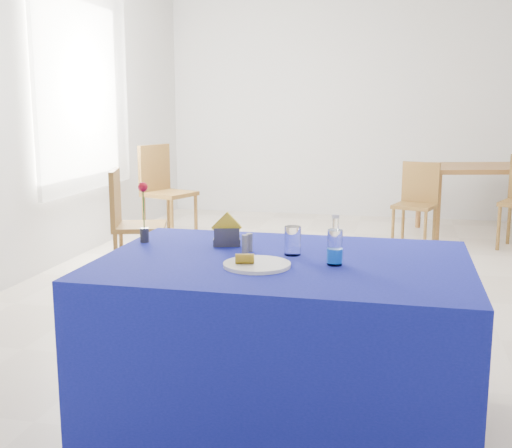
# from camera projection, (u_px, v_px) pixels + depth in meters

# --- Properties ---
(floor) EXTENTS (7.00, 7.00, 0.00)m
(floor) POSITION_uv_depth(u_px,v_px,m) (333.00, 293.00, 4.91)
(floor) COLOR beige
(floor) RESTS_ON ground
(room_shell) EXTENTS (7.00, 7.00, 7.00)m
(room_shell) POSITION_uv_depth(u_px,v_px,m) (338.00, 58.00, 4.59)
(room_shell) COLOR silver
(room_shell) RESTS_ON ground
(window_pane) EXTENTS (0.04, 1.50, 1.60)m
(window_pane) POSITION_uv_depth(u_px,v_px,m) (79.00, 90.00, 5.93)
(window_pane) COLOR white
(window_pane) RESTS_ON room_shell
(curtain) EXTENTS (0.04, 1.75, 1.85)m
(curtain) POSITION_uv_depth(u_px,v_px,m) (86.00, 90.00, 5.91)
(curtain) COLOR white
(curtain) RESTS_ON room_shell
(plate) EXTENTS (0.28, 0.28, 0.01)m
(plate) POSITION_uv_depth(u_px,v_px,m) (257.00, 265.00, 2.67)
(plate) COLOR white
(plate) RESTS_ON blue_table
(drinking_glass) EXTENTS (0.07, 0.07, 0.13)m
(drinking_glass) POSITION_uv_depth(u_px,v_px,m) (293.00, 241.00, 2.86)
(drinking_glass) COLOR white
(drinking_glass) RESTS_ON blue_table
(salt_shaker) EXTENTS (0.03, 0.03, 0.08)m
(salt_shaker) POSITION_uv_depth(u_px,v_px,m) (249.00, 243.00, 2.93)
(salt_shaker) COLOR slate
(salt_shaker) RESTS_ON blue_table
(pepper_shaker) EXTENTS (0.03, 0.03, 0.08)m
(pepper_shaker) POSITION_uv_depth(u_px,v_px,m) (245.00, 244.00, 2.89)
(pepper_shaker) COLOR slate
(pepper_shaker) RESTS_ON blue_table
(blue_table) EXTENTS (1.60, 1.10, 0.76)m
(blue_table) POSITION_uv_depth(u_px,v_px,m) (283.00, 341.00, 2.87)
(blue_table) COLOR navy
(blue_table) RESTS_ON floor
(water_bottle) EXTENTS (0.07, 0.07, 0.21)m
(water_bottle) POSITION_uv_depth(u_px,v_px,m) (335.00, 248.00, 2.68)
(water_bottle) COLOR white
(water_bottle) RESTS_ON blue_table
(napkin_holder) EXTENTS (0.15, 0.09, 0.16)m
(napkin_holder) POSITION_uv_depth(u_px,v_px,m) (227.00, 236.00, 3.04)
(napkin_holder) COLOR #37363B
(napkin_holder) RESTS_ON blue_table
(rose_vase) EXTENTS (0.05, 0.05, 0.30)m
(rose_vase) POSITION_uv_depth(u_px,v_px,m) (144.00, 214.00, 3.11)
(rose_vase) COLOR #26262B
(rose_vase) RESTS_ON blue_table
(oak_table) EXTENTS (1.60, 1.24, 0.76)m
(oak_table) POSITION_uv_depth(u_px,v_px,m) (483.00, 173.00, 7.05)
(oak_table) COLOR brown
(oak_table) RESTS_ON floor
(chair_bg_left) EXTENTS (0.47, 0.47, 0.85)m
(chair_bg_left) POSITION_uv_depth(u_px,v_px,m) (417.00, 198.00, 6.45)
(chair_bg_left) COLOR brown
(chair_bg_left) RESTS_ON floor
(chair_win_a) EXTENTS (0.51, 0.51, 0.91)m
(chair_win_a) POSITION_uv_depth(u_px,v_px,m) (129.00, 218.00, 5.13)
(chair_win_a) COLOR brown
(chair_win_a) RESTS_ON floor
(chair_win_b) EXTENTS (0.58, 0.58, 1.00)m
(chair_win_b) POSITION_uv_depth(u_px,v_px,m) (163.00, 185.00, 6.73)
(chair_win_b) COLOR brown
(chair_win_b) RESTS_ON floor
(banana_pieces) EXTENTS (0.09, 0.06, 0.04)m
(banana_pieces) POSITION_uv_depth(u_px,v_px,m) (245.00, 259.00, 2.65)
(banana_pieces) COLOR yellow
(banana_pieces) RESTS_ON plate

